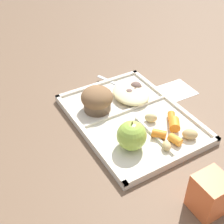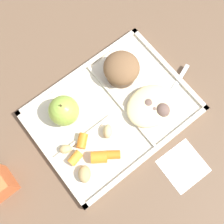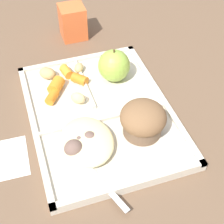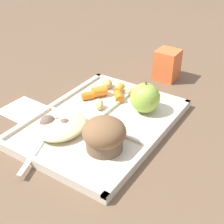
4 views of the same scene
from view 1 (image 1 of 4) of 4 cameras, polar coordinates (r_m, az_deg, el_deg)
name	(u,v)px [view 1 (image 1 of 4)]	position (r m, az deg, el deg)	size (l,w,h in m)	color
ground	(131,121)	(0.84, 3.49, -1.62)	(6.00, 6.00, 0.00)	brown
lunch_tray	(131,119)	(0.83, 3.52, -1.25)	(0.37, 0.28, 0.02)	beige
green_apple	(132,136)	(0.72, 3.64, -4.37)	(0.07, 0.07, 0.08)	#93B742
bran_muffin	(97,99)	(0.83, -2.79, 2.34)	(0.09, 0.09, 0.07)	brown
carrot_slice_center	(174,124)	(0.80, 11.45, -2.23)	(0.03, 0.03, 0.04)	orange
carrot_slice_diagonal	(159,134)	(0.77, 8.69, -4.05)	(0.02, 0.02, 0.03)	orange
carrot_slice_near_corner	(171,117)	(0.83, 10.94, -0.92)	(0.02, 0.02, 0.03)	orange
carrot_slice_large	(175,140)	(0.76, 11.60, -5.03)	(0.02, 0.02, 0.03)	orange
potato_chunk_wedge	(151,118)	(0.81, 7.21, -1.06)	(0.03, 0.02, 0.03)	tan
potato_chunk_golden	(190,134)	(0.78, 14.21, -4.00)	(0.04, 0.03, 0.03)	tan
potato_chunk_browned	(167,146)	(0.74, 10.07, -6.15)	(0.03, 0.02, 0.02)	tan
egg_noodle_pile	(131,94)	(0.89, 3.49, 3.43)	(0.12, 0.10, 0.03)	beige
meatball_back	(135,92)	(0.90, 4.20, 3.64)	(0.03, 0.03, 0.03)	brown
meatball_side	(129,94)	(0.89, 3.21, 3.33)	(0.03, 0.03, 0.03)	brown
meatball_center	(136,87)	(0.91, 4.43, 4.55)	(0.04, 0.04, 0.04)	brown
plastic_fork	(120,86)	(0.95, 1.57, 4.82)	(0.16, 0.07, 0.00)	silver
milk_carton	(210,194)	(0.64, 17.61, -14.32)	(0.06, 0.06, 0.09)	orange
paper_napkin	(177,90)	(0.97, 11.99, 4.00)	(0.09, 0.09, 0.00)	white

